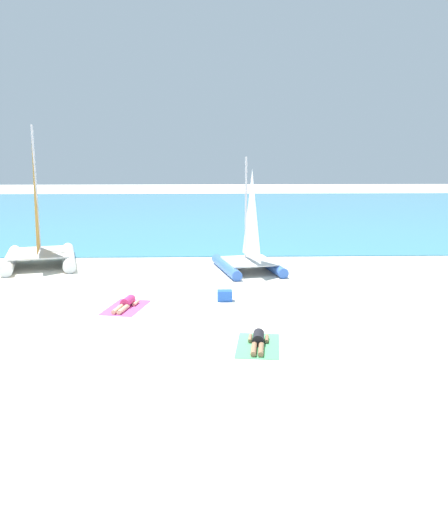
# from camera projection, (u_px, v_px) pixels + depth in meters

# --- Properties ---
(ground_plane) EXTENTS (120.00, 120.00, 0.00)m
(ground_plane) POSITION_uv_depth(u_px,v_px,m) (221.00, 260.00, 24.99)
(ground_plane) COLOR silver
(ocean_water) EXTENTS (120.00, 40.00, 0.05)m
(ocean_water) POSITION_uv_depth(u_px,v_px,m) (215.00, 212.00, 45.33)
(ocean_water) COLOR teal
(ocean_water) RESTS_ON ground
(sailboat_white) EXTENTS (4.12, 5.33, 6.14)m
(sailboat_white) POSITION_uv_depth(u_px,v_px,m) (39.00, 245.00, 23.75)
(sailboat_white) COLOR white
(sailboat_white) RESTS_ON ground
(sailboat_blue) EXTENTS (3.05, 4.07, 4.78)m
(sailboat_blue) POSITION_uv_depth(u_px,v_px,m) (249.00, 255.00, 22.58)
(sailboat_blue) COLOR blue
(sailboat_blue) RESTS_ON ground
(towel_left) EXTENTS (1.48, 2.09, 0.01)m
(towel_left) POSITION_uv_depth(u_px,v_px,m) (126.00, 307.00, 17.35)
(towel_left) COLOR #D84C99
(towel_left) RESTS_ON ground
(sunbather_left) EXTENTS (0.72, 1.56, 0.30)m
(sunbather_left) POSITION_uv_depth(u_px,v_px,m) (126.00, 303.00, 17.40)
(sunbather_left) COLOR #D83372
(sunbather_left) RESTS_ON towel_left
(towel_right) EXTENTS (1.33, 2.02, 0.01)m
(towel_right) POSITION_uv_depth(u_px,v_px,m) (258.00, 346.00, 13.93)
(towel_right) COLOR #4CB266
(towel_right) RESTS_ON ground
(sunbather_right) EXTENTS (0.61, 1.57, 0.30)m
(sunbather_right) POSITION_uv_depth(u_px,v_px,m) (258.00, 340.00, 13.97)
(sunbather_right) COLOR black
(sunbather_right) RESTS_ON towel_right
(cooler_box) EXTENTS (0.50, 0.36, 0.36)m
(cooler_box) POSITION_uv_depth(u_px,v_px,m) (225.00, 296.00, 18.12)
(cooler_box) COLOR blue
(cooler_box) RESTS_ON ground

